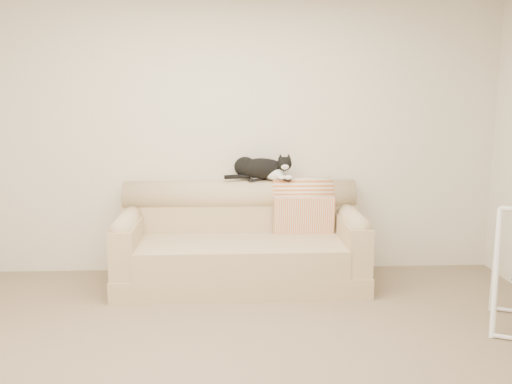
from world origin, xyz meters
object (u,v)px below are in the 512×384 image
sofa (241,244)px  tuxedo_cat (261,168)px  remote_b (282,180)px  remote_a (257,179)px

sofa → tuxedo_cat: tuxedo_cat is taller
remote_b → remote_a: bearing=173.3°
sofa → tuxedo_cat: (0.20, 0.25, 0.66)m
remote_a → remote_b: size_ratio=1.10×
tuxedo_cat → remote_b: bearing=-8.6°
sofa → remote_b: 0.72m
sofa → remote_a: 0.63m
remote_b → tuxedo_cat: 0.23m
remote_a → tuxedo_cat: tuxedo_cat is taller
sofa → tuxedo_cat: 0.74m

